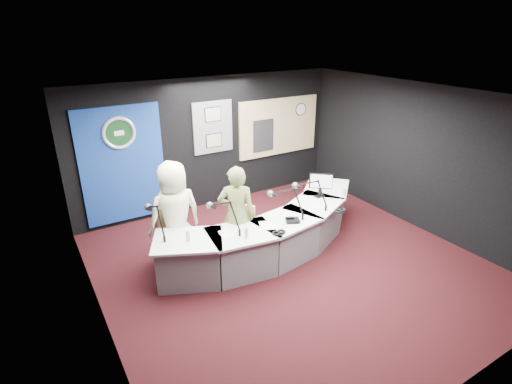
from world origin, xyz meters
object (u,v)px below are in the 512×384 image
broadcast_desk (271,233)px  armchair_left (177,239)px  person_man (175,215)px  armchair_right (237,233)px  person_woman (237,215)px

broadcast_desk → armchair_left: (-1.54, 0.51, 0.08)m
broadcast_desk → person_man: person_man is taller
broadcast_desk → person_man: bearing=161.5°
broadcast_desk → armchair_left: 1.63m
broadcast_desk → armchair_right: armchair_right is taller
person_man → person_woman: person_man is taller
armchair_left → person_man: size_ratio=0.50×
broadcast_desk → person_woman: bearing=173.3°
armchair_left → armchair_right: (0.91, -0.44, 0.06)m
broadcast_desk → armchair_left: armchair_left is taller
armchair_right → person_woman: person_woman is taller
broadcast_desk → armchair_right: 0.65m
person_man → person_woman: bearing=152.5°
person_man → person_woman: 1.01m
broadcast_desk → person_woman: 0.80m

